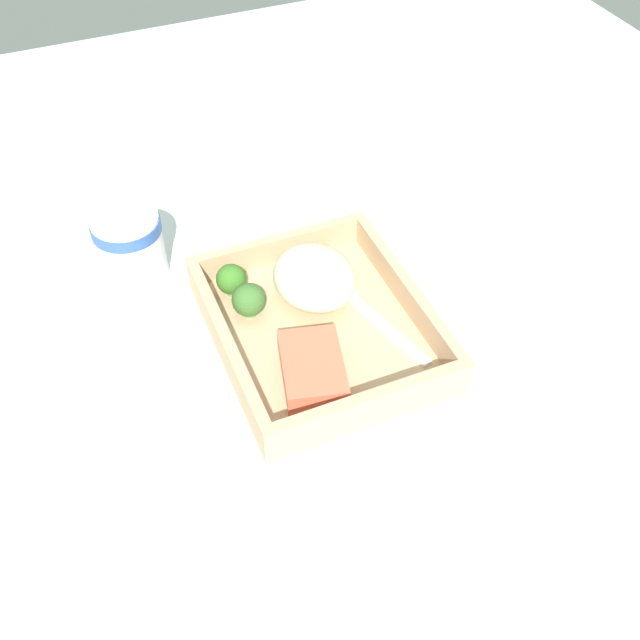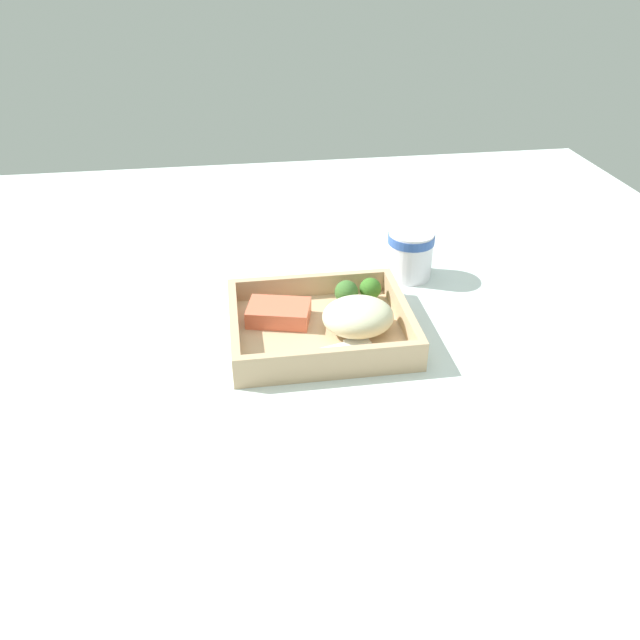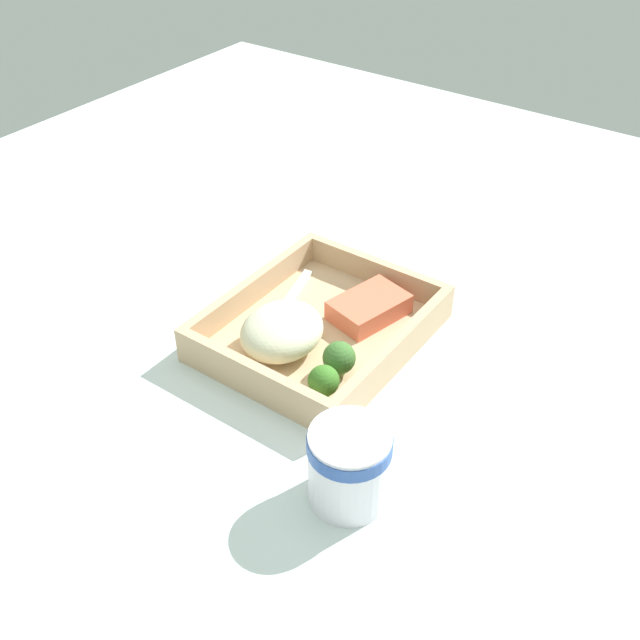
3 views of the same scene
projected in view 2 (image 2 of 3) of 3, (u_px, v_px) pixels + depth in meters
ground_plane at (320, 341)px, 92.49cm from camera, size 160.00×160.00×2.00cm
takeout_tray at (320, 332)px, 91.63cm from camera, size 25.93×21.73×1.20cm
tray_rim at (320, 319)px, 90.40cm from camera, size 25.93×21.73×3.37cm
salmon_fillet at (279, 313)px, 92.58cm from camera, size 10.28×8.07×2.57cm
mashed_potatoes at (358, 317)px, 89.30cm from camera, size 10.34×8.93×5.12cm
broccoli_floret_1 at (346, 292)px, 95.91cm from camera, size 3.67×3.67×4.09cm
broccoli_floret_2 at (370, 289)px, 97.04cm from camera, size 3.42×3.42×3.85cm
fork at (324, 351)px, 86.23cm from camera, size 15.68×5.71×0.44cm
paper_cup at (410, 252)px, 104.99cm from camera, size 7.80×7.80×8.25cm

